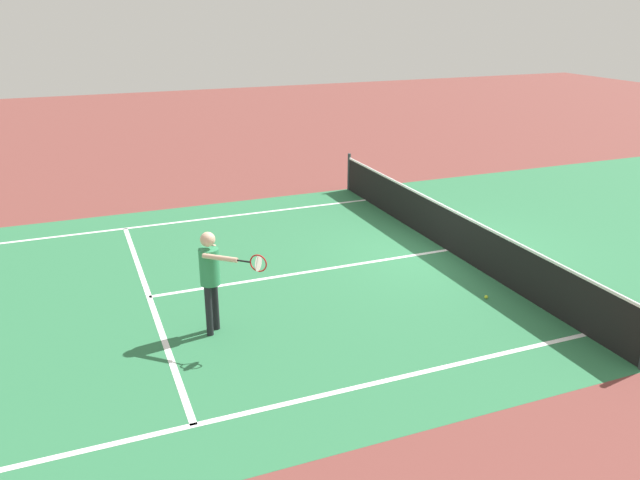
% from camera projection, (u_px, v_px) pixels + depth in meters
% --- Properties ---
extents(ground_plane, '(60.00, 60.00, 0.00)m').
position_uv_depth(ground_plane, '(447.00, 250.00, 13.96)').
color(ground_plane, brown).
extents(court_surface_inbounds, '(10.62, 24.40, 0.00)m').
position_uv_depth(court_surface_inbounds, '(447.00, 250.00, 13.96)').
color(court_surface_inbounds, '#2D7247').
rests_on(court_surface_inbounds, ground_plane).
extents(line_sideline_left, '(0.10, 11.89, 0.01)m').
position_uv_depth(line_sideline_left, '(145.00, 226.00, 15.45)').
color(line_sideline_left, white).
rests_on(line_sideline_left, ground_plane).
extents(line_sideline_right, '(0.10, 11.89, 0.01)m').
position_uv_depth(line_sideline_right, '(229.00, 417.00, 8.30)').
color(line_sideline_right, white).
rests_on(line_sideline_right, ground_plane).
extents(line_service_near, '(8.22, 0.10, 0.01)m').
position_uv_depth(line_service_near, '(149.00, 297.00, 11.72)').
color(line_service_near, white).
rests_on(line_service_near, ground_plane).
extents(line_center_service, '(0.10, 6.40, 0.01)m').
position_uv_depth(line_center_service, '(311.00, 271.00, 12.84)').
color(line_center_service, white).
rests_on(line_center_service, ground_plane).
extents(net, '(10.56, 0.09, 1.07)m').
position_uv_depth(net, '(449.00, 229.00, 13.79)').
color(net, '#33383D').
rests_on(net, ground_plane).
extents(player_near, '(1.01, 0.86, 1.74)m').
position_uv_depth(player_near, '(211.00, 271.00, 10.09)').
color(player_near, black).
rests_on(player_near, ground_plane).
extents(tennis_ball_near_net, '(0.07, 0.07, 0.07)m').
position_uv_depth(tennis_ball_near_net, '(486.00, 297.00, 11.65)').
color(tennis_ball_near_net, '#CCE033').
rests_on(tennis_ball_near_net, ground_plane).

